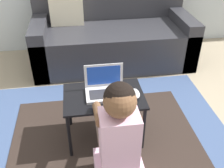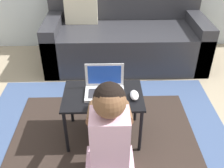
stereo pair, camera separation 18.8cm
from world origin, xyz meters
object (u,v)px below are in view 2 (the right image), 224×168
object	(u,v)px
computer_mouse	(134,95)
laptop_desk	(103,100)
couch	(124,37)
person_seated	(110,140)
laptop	(105,89)

from	to	relation	value
computer_mouse	laptop_desk	bearing A→B (deg)	171.11
computer_mouse	couch	bearing A→B (deg)	89.35
couch	laptop_desk	world-z (taller)	couch
laptop_desk	computer_mouse	xyz separation A→B (m)	(0.22, -0.03, 0.07)
computer_mouse	person_seated	distance (m)	0.42
person_seated	laptop	bearing A→B (deg)	93.78
laptop_desk	couch	bearing A→B (deg)	79.48
laptop	computer_mouse	size ratio (longest dim) A/B	2.45
laptop	person_seated	world-z (taller)	person_seated
computer_mouse	person_seated	bearing A→B (deg)	-115.80
couch	laptop	bearing A→B (deg)	-100.19
laptop	computer_mouse	xyz separation A→B (m)	(0.21, -0.06, -0.01)
couch	laptop_desk	xyz separation A→B (m)	(-0.24, -1.27, 0.06)
couch	laptop	size ratio (longest dim) A/B	6.24
person_seated	couch	bearing A→B (deg)	83.38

